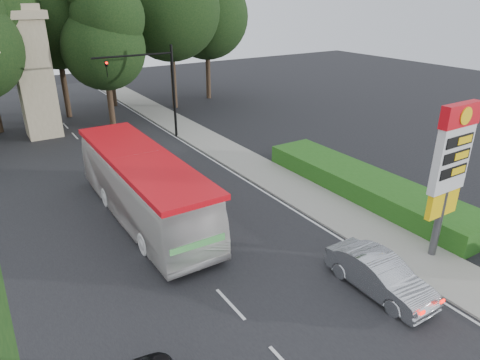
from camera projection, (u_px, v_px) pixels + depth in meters
road_surface at (150, 218)px, 22.14m from camera, size 14.00×80.00×0.02m
sidewalk_right at (281, 182)px, 26.30m from camera, size 3.00×80.00×0.12m
hedge at (366, 185)px, 24.47m from camera, size 3.00×14.00×1.20m
gas_station_pylon at (451, 162)px, 17.15m from camera, size 2.10×0.45×6.85m
traffic_signal_mast at (157, 80)px, 32.36m from camera, size 6.10×0.35×7.20m
monument at (34, 72)px, 33.06m from camera, size 3.00×3.00×10.05m
tree_east_near at (103, 5)px, 40.59m from camera, size 8.12×8.12×15.95m
tree_monument_right at (102, 30)px, 34.22m from camera, size 6.72×6.72×13.20m
transit_bus at (143, 187)px, 21.51m from camera, size 2.93×12.29×3.42m
sedan_silver at (379, 275)px, 16.42m from camera, size 1.58×4.51×1.48m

